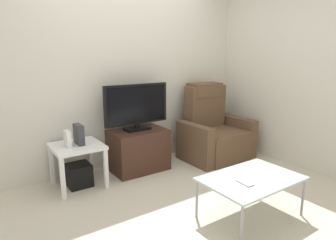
{
  "coord_description": "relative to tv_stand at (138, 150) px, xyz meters",
  "views": [
    {
      "loc": [
        -1.7,
        -2.39,
        1.49
      ],
      "look_at": [
        0.28,
        0.5,
        0.7
      ],
      "focal_mm": 31.05,
      "sensor_mm": 36.0,
      "label": 1
    }
  ],
  "objects": [
    {
      "name": "ground_plane",
      "position": [
        -0.03,
        -0.82,
        -0.27
      ],
      "size": [
        6.4,
        6.4,
        0.0
      ],
      "primitive_type": "plane",
      "color": "beige"
    },
    {
      "name": "wall_back",
      "position": [
        -0.03,
        0.31,
        1.03
      ],
      "size": [
        6.4,
        0.06,
        2.6
      ],
      "primitive_type": "cube",
      "color": "beige",
      "rests_on": "ground"
    },
    {
      "name": "wall_side",
      "position": [
        1.85,
        -0.82,
        1.03
      ],
      "size": [
        0.06,
        4.48,
        2.6
      ],
      "primitive_type": "cube",
      "color": "beige",
      "rests_on": "ground"
    },
    {
      "name": "tv_stand",
      "position": [
        0.0,
        0.0,
        0.0
      ],
      "size": [
        0.71,
        0.49,
        0.54
      ],
      "color": "#3D2319",
      "rests_on": "ground"
    },
    {
      "name": "television",
      "position": [
        0.0,
        0.02,
        0.58
      ],
      "size": [
        0.87,
        0.2,
        0.59
      ],
      "color": "black",
      "rests_on": "tv_stand"
    },
    {
      "name": "recliner_armchair",
      "position": [
        1.16,
        -0.19,
        0.1
      ],
      "size": [
        0.98,
        0.78,
        1.08
      ],
      "rotation": [
        0.0,
        0.0,
        0.03
      ],
      "color": "brown",
      "rests_on": "ground"
    },
    {
      "name": "side_table",
      "position": [
        -0.81,
        -0.04,
        0.14
      ],
      "size": [
        0.54,
        0.54,
        0.5
      ],
      "color": "white",
      "rests_on": "ground"
    },
    {
      "name": "subwoofer_box",
      "position": [
        -0.81,
        -0.04,
        -0.14
      ],
      "size": [
        0.26,
        0.26,
        0.26
      ],
      "primitive_type": "cube",
      "color": "black",
      "rests_on": "ground"
    },
    {
      "name": "book_upright",
      "position": [
        -0.91,
        -0.06,
        0.32
      ],
      "size": [
        0.05,
        0.13,
        0.18
      ],
      "primitive_type": "cube",
      "color": "white",
      "rests_on": "side_table"
    },
    {
      "name": "game_console",
      "position": [
        -0.77,
        -0.03,
        0.34
      ],
      "size": [
        0.07,
        0.2,
        0.23
      ],
      "primitive_type": "cube",
      "color": "#333338",
      "rests_on": "side_table"
    },
    {
      "name": "coffee_table",
      "position": [
        0.3,
        -1.6,
        0.1
      ],
      "size": [
        0.9,
        0.6,
        0.39
      ],
      "color": "#B2C6C1",
      "rests_on": "ground"
    },
    {
      "name": "cell_phone",
      "position": [
        0.16,
        -1.65,
        0.12
      ],
      "size": [
        0.08,
        0.16,
        0.01
      ],
      "primitive_type": "cube",
      "rotation": [
        0.0,
        0.0,
        -0.08
      ],
      "color": "#B7B7BC",
      "rests_on": "coffee_table"
    }
  ]
}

